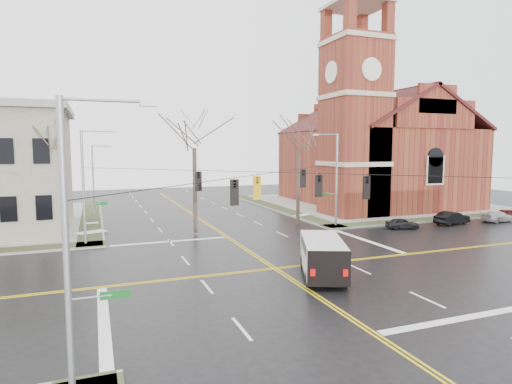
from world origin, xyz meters
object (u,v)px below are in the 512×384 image
object	(u,v)px
parked_car_d	(510,214)
streetlight_north_a	(94,177)
signal_pole_nw	(86,183)
parked_car_b	(452,218)
signal_pole_sw	(73,244)
parked_car_c	(498,216)
cargo_van	(322,254)
tree_nw_near	(194,142)
church	(370,143)
signal_pole_ne	(335,177)
tree_ne	(299,144)
parked_car_a	(402,223)
streetlight_north_b	(94,169)
tree_nw_far	(53,140)

from	to	relation	value
parked_car_d	streetlight_north_a	bearing A→B (deg)	90.03
signal_pole_nw	parked_car_b	distance (m)	34.94
signal_pole_sw	parked_car_c	distance (m)	45.00
signal_pole_sw	streetlight_north_a	distance (m)	39.51
cargo_van	tree_nw_near	distance (m)	17.18
signal_pole_sw	parked_car_d	size ratio (longest dim) A/B	2.77
tree_nw_near	parked_car_b	bearing A→B (deg)	-9.71
streetlight_north_a	cargo_van	distance (m)	33.07
church	signal_pole_ne	xyz separation A→B (m)	(-13.44, -13.28, -3.48)
signal_pole_nw	tree_nw_near	world-z (taller)	tree_nw_near
parked_car_c	tree_ne	distance (m)	22.69
cargo_van	parked_car_a	distance (m)	18.17
signal_pole_nw	streetlight_north_b	xyz separation A→B (m)	(0.67, 36.50, -0.48)
streetlight_north_a	tree_nw_far	distance (m)	15.03
cargo_van	parked_car_b	xyz separation A→B (m)	(21.12, 10.74, -0.67)
church	streetlight_north_b	xyz separation A→B (m)	(-35.42, 23.22, -3.97)
signal_pole_sw	parked_car_b	size ratio (longest dim) A/B	2.20
cargo_van	parked_car_d	xyz separation A→B (m)	(29.75, 11.17, -0.79)
cargo_van	tree_ne	world-z (taller)	tree_ne
streetlight_north_a	tree_nw_near	distance (m)	17.79
cargo_van	parked_car_d	size ratio (longest dim) A/B	1.96
parked_car_a	parked_car_d	size ratio (longest dim) A/B	0.96
streetlight_north_b	cargo_van	size ratio (longest dim) A/B	1.26
church	parked_car_d	world-z (taller)	church
parked_car_d	tree_nw_near	world-z (taller)	tree_nw_near
church	signal_pole_nw	bearing A→B (deg)	-159.79
tree_nw_far	streetlight_north_b	bearing A→B (deg)	84.95
streetlight_north_a	signal_pole_ne	bearing A→B (deg)	-36.90
church	tree_nw_near	xyz separation A→B (m)	(-27.06, -12.03, -0.18)
signal_pole_sw	parked_car_a	xyz separation A→B (m)	(28.18, 19.72, -4.42)
signal_pole_ne	signal_pole_nw	distance (m)	22.64
church	parked_car_b	size ratio (longest dim) A/B	6.74
church	parked_car_b	distance (m)	18.20
signal_pole_nw	tree_ne	distance (m)	20.10
signal_pole_ne	parked_car_d	bearing A→B (deg)	-7.45
signal_pole_sw	parked_car_a	size ratio (longest dim) A/B	2.89
parked_car_b	parked_car_d	xyz separation A→B (m)	(8.64, 0.43, -0.12)
signal_pole_sw	parked_car_d	world-z (taller)	signal_pole_sw
signal_pole_nw	tree_ne	bearing A→B (deg)	6.32
streetlight_north_a	parked_car_b	size ratio (longest dim) A/B	1.96
signal_pole_ne	signal_pole_sw	bearing A→B (deg)	-134.55
cargo_van	tree_nw_near	size ratio (longest dim) A/B	0.56
streetlight_north_a	parked_car_c	world-z (taller)	streetlight_north_a
tree_ne	cargo_van	bearing A→B (deg)	-111.49
signal_pole_ne	cargo_van	bearing A→B (deg)	-123.66
parked_car_a	streetlight_north_a	bearing A→B (deg)	70.02
streetlight_north_a	tree_nw_near	size ratio (longest dim) A/B	0.70
parked_car_b	parked_car_a	bearing A→B (deg)	81.93
parked_car_a	parked_car_d	xyz separation A→B (m)	(14.99, 0.60, 0.02)
church	parked_car_c	xyz separation A→B (m)	(4.26, -16.84, -7.87)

